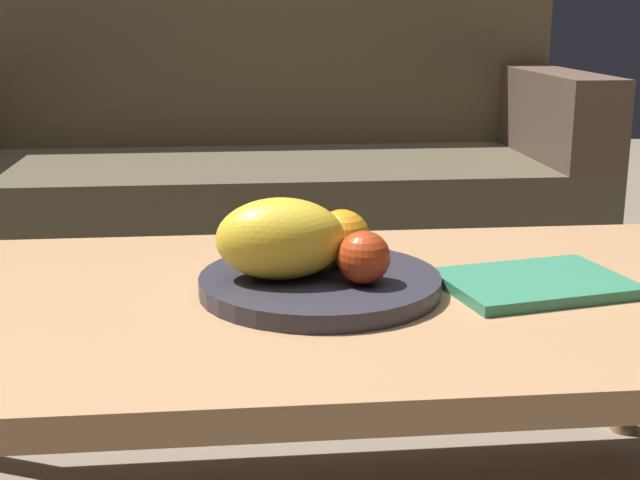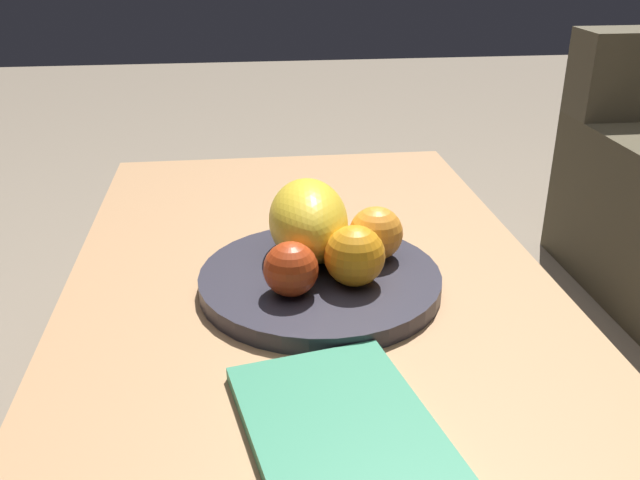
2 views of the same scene
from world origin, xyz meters
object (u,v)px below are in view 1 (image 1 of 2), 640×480
Objects in this scene: orange_front at (342,238)px; banana_bunch at (294,249)px; melon_large_front at (280,239)px; orange_left at (289,233)px; magazine at (535,283)px; coffee_table at (336,320)px; couch at (256,189)px; fruit_bowl at (320,283)px; apple_front at (364,258)px.

orange_front reaches higher than banana_bunch.
orange_front is (0.09, 0.05, -0.02)m from melon_large_front.
orange_front reaches higher than orange_left.
magazine is at bearing -16.60° from orange_left.
couch is (-0.07, 1.18, -0.05)m from coffee_table.
couch reaches higher than magazine.
fruit_bowl reaches higher than coffee_table.
apple_front is (0.05, -0.04, 0.05)m from fruit_bowl.
banana_bunch is at bearing -168.54° from orange_front.
magazine is at bearing -73.26° from couch.
banana_bunch is at bearing 60.67° from melon_large_front.
melon_large_front reaches higher than orange_front.
couch is at bearing 93.63° from coffee_table.
orange_left reaches higher than magazine.
apple_front is (0.02, -0.09, -0.00)m from orange_front.
apple_front is (0.03, -0.03, 0.10)m from coffee_table.
orange_front reaches higher than coffee_table.
melon_large_front is at bearing -90.09° from couch.
fruit_bowl is at bearing 140.65° from apple_front.
apple_front is at bearing -39.54° from banana_bunch.
coffee_table is 7.18× the size of melon_large_front.
banana_bunch is (0.02, 0.04, -0.03)m from melon_large_front.
orange_left is 0.31× the size of magazine.
orange_front is 1.14× the size of apple_front.
orange_left is (0.02, -1.08, 0.15)m from couch.
melon_large_front is at bearing -119.33° from banana_bunch.
banana_bunch is at bearing 145.17° from coffee_table.
banana_bunch is (-0.09, 0.07, -0.01)m from apple_front.
coffee_table is 3.74× the size of fruit_bowl.
orange_front is (0.04, 0.04, 0.05)m from fruit_bowl.
apple_front is (0.11, -0.03, -0.02)m from melon_large_front.
apple_front is 0.26m from magazine.
orange_front reaches higher than apple_front.
couch is at bearing 90.99° from banana_bunch.
coffee_table is 0.11m from apple_front.
couch reaches higher than fruit_bowl.
couch reaches higher than coffee_table.
magazine is at bearing -0.92° from melon_large_front.
couch is 1.19m from melon_large_front.
orange_left is (0.02, 0.10, -0.02)m from melon_large_front.
couch is at bearing 89.91° from melon_large_front.
magazine is (0.25, 0.03, -0.05)m from apple_front.
couch is 9.70× the size of melon_large_front.
orange_front is at bearing -30.60° from orange_left.
melon_large_front is 2.26× the size of orange_left.
orange_left is (-0.04, 0.08, 0.05)m from fruit_bowl.
magazine is (0.36, -0.01, -0.07)m from melon_large_front.
couch is 1.15m from banana_bunch.
banana_bunch is (0.00, -0.06, -0.01)m from orange_left.
orange_left is 0.06m from banana_bunch.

